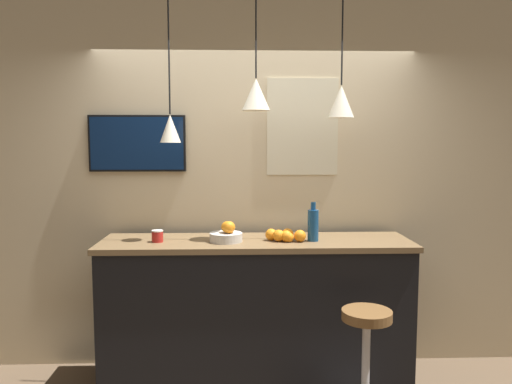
% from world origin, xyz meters
% --- Properties ---
extents(back_wall, '(8.00, 0.06, 2.90)m').
position_xyz_m(back_wall, '(0.00, 1.00, 1.45)').
color(back_wall, beige).
rests_on(back_wall, ground_plane).
extents(service_counter, '(2.24, 0.60, 1.09)m').
position_xyz_m(service_counter, '(0.00, 0.60, 0.54)').
color(service_counter, black).
rests_on(service_counter, ground_plane).
extents(bar_stool, '(0.40, 0.40, 0.77)m').
position_xyz_m(bar_stool, '(0.66, -0.03, 0.47)').
color(bar_stool, '#B7B7BC').
rests_on(bar_stool, ground_plane).
extents(fruit_bowl, '(0.23, 0.23, 0.15)m').
position_xyz_m(fruit_bowl, '(-0.21, 0.55, 1.14)').
color(fruit_bowl, beige).
rests_on(fruit_bowl, service_counter).
extents(orange_pile, '(0.29, 0.15, 0.09)m').
position_xyz_m(orange_pile, '(0.20, 0.54, 1.13)').
color(orange_pile, orange).
rests_on(orange_pile, service_counter).
extents(juice_bottle, '(0.08, 0.08, 0.28)m').
position_xyz_m(juice_bottle, '(0.41, 0.55, 1.21)').
color(juice_bottle, navy).
rests_on(juice_bottle, service_counter).
extents(spread_jar, '(0.08, 0.08, 0.08)m').
position_xyz_m(spread_jar, '(-0.70, 0.55, 1.13)').
color(spread_jar, red).
rests_on(spread_jar, service_counter).
extents(pendant_lamp_left, '(0.15, 0.15, 1.01)m').
position_xyz_m(pendant_lamp_left, '(-0.61, 0.60, 1.90)').
color(pendant_lamp_left, black).
extents(pendant_lamp_middle, '(0.20, 0.20, 0.79)m').
position_xyz_m(pendant_lamp_middle, '(0.00, 0.60, 2.13)').
color(pendant_lamp_middle, black).
extents(pendant_lamp_right, '(0.19, 0.19, 0.84)m').
position_xyz_m(pendant_lamp_right, '(0.61, 0.60, 2.08)').
color(pendant_lamp_right, black).
extents(mounted_tv, '(0.75, 0.04, 0.44)m').
position_xyz_m(mounted_tv, '(-0.91, 0.95, 1.78)').
color(mounted_tv, black).
extents(wall_poster, '(0.56, 0.01, 0.76)m').
position_xyz_m(wall_poster, '(0.38, 0.97, 1.91)').
color(wall_poster, beige).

